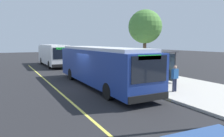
# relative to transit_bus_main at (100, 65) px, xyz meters

# --- Properties ---
(ground_plane) EXTENTS (120.00, 120.00, 0.00)m
(ground_plane) POSITION_rel_transit_bus_main_xyz_m (-0.21, -1.01, -1.62)
(ground_plane) COLOR #232326
(sidewalk_curb) EXTENTS (44.00, 6.40, 0.15)m
(sidewalk_curb) POSITION_rel_transit_bus_main_xyz_m (-0.21, 4.99, -1.54)
(sidewalk_curb) COLOR #B7B2A8
(sidewalk_curb) RESTS_ON ground_plane
(lane_stripe_center) EXTENTS (36.00, 0.14, 0.01)m
(lane_stripe_center) POSITION_rel_transit_bus_main_xyz_m (-0.21, -3.21, -1.61)
(lane_stripe_center) COLOR #E0D64C
(lane_stripe_center) RESTS_ON ground_plane
(transit_bus_main) EXTENTS (12.10, 2.61, 2.95)m
(transit_bus_main) POSITION_rel_transit_bus_main_xyz_m (0.00, 0.00, 0.00)
(transit_bus_main) COLOR navy
(transit_bus_main) RESTS_ON ground_plane
(transit_bus_second) EXTENTS (10.18, 2.66, 2.95)m
(transit_bus_second) POSITION_rel_transit_bus_main_xyz_m (-15.66, -0.09, -0.00)
(transit_bus_second) COLOR white
(transit_bus_second) RESTS_ON ground_plane
(bus_shelter) EXTENTS (2.90, 1.60, 2.48)m
(bus_shelter) POSITION_rel_transit_bus_main_xyz_m (0.91, 4.75, 0.30)
(bus_shelter) COLOR #333338
(bus_shelter) RESTS_ON sidewalk_curb
(waiting_bench) EXTENTS (1.60, 0.48, 0.95)m
(waiting_bench) POSITION_rel_transit_bus_main_xyz_m (1.23, 4.73, -0.99)
(waiting_bench) COLOR brown
(waiting_bench) RESTS_ON sidewalk_curb
(route_sign_post) EXTENTS (0.44, 0.08, 2.80)m
(route_sign_post) POSITION_rel_transit_bus_main_xyz_m (2.97, 2.31, 0.34)
(route_sign_post) COLOR #333338
(route_sign_post) RESTS_ON sidewalk_curb
(pedestrian_commuter) EXTENTS (0.24, 0.40, 1.69)m
(pedestrian_commuter) POSITION_rel_transit_bus_main_xyz_m (4.40, 3.27, -0.50)
(pedestrian_commuter) COLOR #282D47
(pedestrian_commuter) RESTS_ON sidewalk_curb
(street_tree_near_shelter) EXTENTS (3.54, 3.54, 6.57)m
(street_tree_near_shelter) POSITION_rel_transit_bus_main_xyz_m (-4.03, 7.08, 3.30)
(street_tree_near_shelter) COLOR brown
(street_tree_near_shelter) RESTS_ON sidewalk_curb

